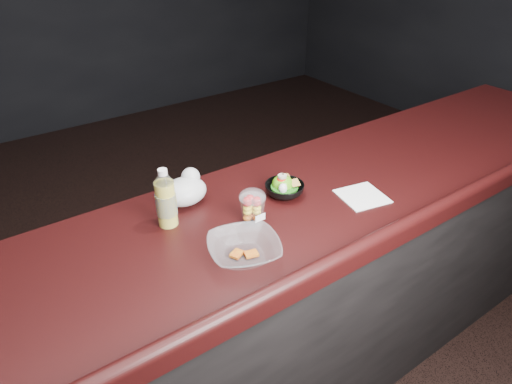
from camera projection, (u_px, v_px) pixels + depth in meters
counter at (248, 323)px, 1.83m from camera, size 4.06×0.71×1.02m
lemonade_bottle at (166, 202)px, 1.49m from camera, size 0.07×0.07×0.21m
fruit_cup at (253, 206)px, 1.51m from camera, size 0.09×0.09×0.13m
green_apple at (283, 185)px, 1.69m from camera, size 0.08×0.08×0.08m
plastic_bag at (185, 190)px, 1.63m from camera, size 0.16×0.13×0.12m
snack_bowl at (284, 189)px, 1.69m from camera, size 0.17×0.17×0.08m
takeout_bowl at (244, 249)px, 1.38m from camera, size 0.28×0.28×0.05m
paper_napkin at (362, 196)px, 1.69m from camera, size 0.19×0.19×0.00m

